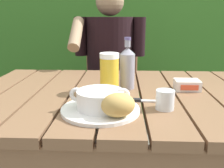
{
  "coord_description": "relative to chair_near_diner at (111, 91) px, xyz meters",
  "views": [
    {
      "loc": [
        0.0,
        -1.02,
        1.05
      ],
      "look_at": [
        -0.04,
        -0.13,
        0.8
      ],
      "focal_mm": 39.86,
      "sensor_mm": 36.0,
      "label": 1
    }
  ],
  "objects": [
    {
      "name": "bread_roll",
      "position": [
        0.08,
        -1.17,
        0.32
      ],
      "size": [
        0.12,
        0.11,
        0.08
      ],
      "color": "tan",
      "rests_on": "serving_plate"
    },
    {
      "name": "soup_bowl",
      "position": [
        0.02,
        -1.1,
        0.31
      ],
      "size": [
        0.21,
        0.16,
        0.07
      ],
      "color": "white",
      "rests_on": "serving_plate"
    },
    {
      "name": "dining_table",
      "position": [
        0.09,
        -0.87,
        0.18
      ],
      "size": [
        1.31,
        0.86,
        0.73
      ],
      "color": "brown",
      "rests_on": "ground_plane"
    },
    {
      "name": "serving_plate",
      "position": [
        0.02,
        -1.1,
        0.27
      ],
      "size": [
        0.27,
        0.27,
        0.01
      ],
      "color": "white",
      "rests_on": "dining_table"
    },
    {
      "name": "beer_glass",
      "position": [
        0.04,
        -0.88,
        0.35
      ],
      "size": [
        0.08,
        0.08,
        0.17
      ],
      "color": "gold",
      "rests_on": "dining_table"
    },
    {
      "name": "person_eating",
      "position": [
        -0.0,
        -0.2,
        0.27
      ],
      "size": [
        0.48,
        0.47,
        1.25
      ],
      "color": "black",
      "rests_on": "ground_plane"
    },
    {
      "name": "table_knife",
      "position": [
        0.16,
        -0.99,
        0.27
      ],
      "size": [
        0.16,
        0.03,
        0.01
      ],
      "color": "silver",
      "rests_on": "dining_table"
    },
    {
      "name": "beer_bottle",
      "position": [
        0.11,
        -0.81,
        0.36
      ],
      "size": [
        0.07,
        0.07,
        0.23
      ],
      "color": "gray",
      "rests_on": "dining_table"
    },
    {
      "name": "chair_near_diner",
      "position": [
        0.0,
        0.0,
        0.0
      ],
      "size": [
        0.42,
        0.42,
        0.96
      ],
      "color": "brown",
      "rests_on": "ground_plane"
    },
    {
      "name": "water_glass_small",
      "position": [
        0.24,
        -1.06,
        0.3
      ],
      "size": [
        0.07,
        0.07,
        0.07
      ],
      "color": "silver",
      "rests_on": "dining_table"
    },
    {
      "name": "butter_tub",
      "position": [
        0.38,
        -0.82,
        0.29
      ],
      "size": [
        0.11,
        0.08,
        0.04
      ],
      "color": "white",
      "rests_on": "dining_table"
    }
  ]
}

